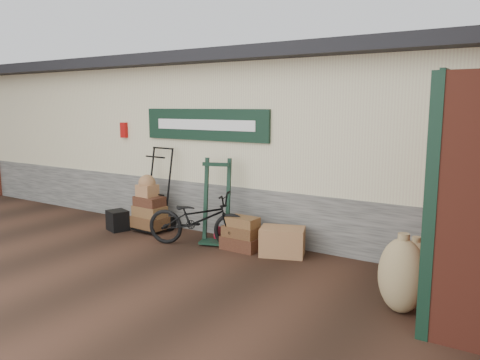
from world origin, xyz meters
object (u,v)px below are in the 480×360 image
(wicker_hamper, at_px, (282,241))
(bicycle, at_px, (198,216))
(green_barrow, at_px, (216,201))
(black_trunk, at_px, (118,220))
(suitcase_stack, at_px, (241,233))
(porter_trolley, at_px, (156,188))

(wicker_hamper, distance_m, bicycle, 1.45)
(green_barrow, distance_m, black_trunk, 2.09)
(suitcase_stack, xyz_separation_m, bicycle, (-0.69, -0.23, 0.23))
(porter_trolley, bearing_deg, wicker_hamper, 2.10)
(suitcase_stack, relative_size, bicycle, 0.36)
(green_barrow, height_order, wicker_hamper, green_barrow)
(wicker_hamper, bearing_deg, porter_trolley, 177.92)
(wicker_hamper, bearing_deg, black_trunk, -173.99)
(suitcase_stack, distance_m, wicker_hamper, 0.70)
(wicker_hamper, xyz_separation_m, black_trunk, (-3.24, -0.34, -0.03))
(porter_trolley, xyz_separation_m, green_barrow, (1.42, -0.09, -0.07))
(porter_trolley, xyz_separation_m, bicycle, (1.28, -0.41, -0.28))
(wicker_hamper, distance_m, black_trunk, 3.26)
(suitcase_stack, distance_m, bicycle, 0.77)
(suitcase_stack, height_order, wicker_hamper, suitcase_stack)
(black_trunk, height_order, bicycle, bicycle)
(suitcase_stack, bearing_deg, black_trunk, -174.34)
(bicycle, bearing_deg, porter_trolley, 53.75)
(porter_trolley, distance_m, black_trunk, 0.93)
(green_barrow, xyz_separation_m, bicycle, (-0.13, -0.32, -0.21))
(wicker_hamper, bearing_deg, green_barrow, 179.58)
(green_barrow, distance_m, suitcase_stack, 0.72)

